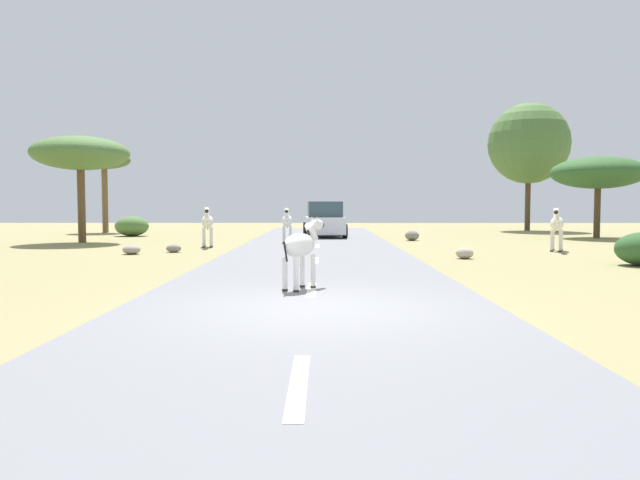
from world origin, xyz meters
The scene contains 17 objects.
ground_plane centered at (0.00, 0.00, 0.00)m, with size 90.00×90.00×0.00m, color #8E8456.
road centered at (-0.13, 0.00, 0.03)m, with size 6.00×64.00×0.05m, color slate.
lane_markings centered at (-0.13, -1.00, 0.05)m, with size 0.16×56.00×0.01m.
zebra_0 centered at (-1.40, 15.66, 0.96)m, with size 0.46×1.62×1.52m.
zebra_1 centered at (-0.32, 2.10, 0.87)m, with size 0.90×1.33×1.37m.
zebra_2 centered at (-4.40, 14.17, 0.96)m, with size 0.62×1.70×1.61m.
zebra_3 centered at (8.33, 12.13, 0.95)m, with size 0.92×1.60×1.60m.
car_0 centered at (0.15, 20.81, 0.85)m, with size 2.21×4.43×1.74m.
tree_1 centered at (-10.33, 16.85, 3.81)m, with size 4.10×4.10×4.56m.
tree_3 centered at (12.96, 29.08, 5.45)m, with size 5.02×5.02×7.97m.
tree_6 centered at (-12.74, 26.41, 4.14)m, with size 2.98×2.98×4.77m.
tree_7 centered at (13.56, 20.66, 3.19)m, with size 4.48×4.48×3.99m.
bush_2 centered at (-9.87, 22.24, 0.52)m, with size 1.72×1.55×1.03m, color #4C7038.
rock_0 centered at (4.15, 18.46, 0.23)m, with size 0.64×0.68×0.46m, color gray.
rock_1 centered at (-6.27, 10.74, 0.16)m, with size 0.57×0.63×0.31m, color gray.
rock_2 centered at (4.39, 9.13, 0.17)m, with size 0.53×0.53×0.34m, color #A89E8C.
rock_3 centered at (-5.07, 11.55, 0.14)m, with size 0.52×0.43×0.28m, color gray.
Camera 1 is at (0.09, -9.35, 1.65)m, focal length 34.21 mm.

